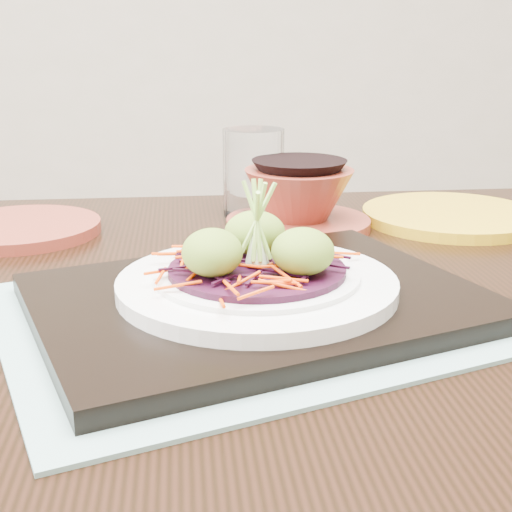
{
  "coord_description": "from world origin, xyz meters",
  "views": [
    {
      "loc": [
        0.0,
        -0.62,
        0.99
      ],
      "look_at": [
        0.03,
        -0.03,
        0.81
      ],
      "focal_mm": 50.0,
      "sensor_mm": 36.0,
      "label": 1
    }
  ],
  "objects_px": {
    "yellow_plate": "(451,216)",
    "water_glass": "(253,173)",
    "serving_tray": "(257,301)",
    "white_plate": "(257,283)",
    "terracotta_bowl_set": "(299,202)",
    "dining_table": "(258,384)",
    "terracotta_side_plate": "(19,228)"
  },
  "relations": [
    {
      "from": "terracotta_side_plate",
      "to": "yellow_plate",
      "type": "relative_size",
      "value": 0.85
    },
    {
      "from": "serving_tray",
      "to": "terracotta_bowl_set",
      "type": "bearing_deg",
      "value": 54.43
    },
    {
      "from": "terracotta_bowl_set",
      "to": "terracotta_side_plate",
      "type": "bearing_deg",
      "value": -178.33
    },
    {
      "from": "serving_tray",
      "to": "white_plate",
      "type": "relative_size",
      "value": 1.54
    },
    {
      "from": "terracotta_side_plate",
      "to": "yellow_plate",
      "type": "height_order",
      "value": "same"
    },
    {
      "from": "terracotta_side_plate",
      "to": "terracotta_bowl_set",
      "type": "height_order",
      "value": "terracotta_bowl_set"
    },
    {
      "from": "white_plate",
      "to": "yellow_plate",
      "type": "xyz_separation_m",
      "value": [
        0.26,
        0.31,
        -0.02
      ]
    },
    {
      "from": "white_plate",
      "to": "terracotta_side_plate",
      "type": "bearing_deg",
      "value": 135.82
    },
    {
      "from": "white_plate",
      "to": "water_glass",
      "type": "xyz_separation_m",
      "value": [
        0.01,
        0.35,
        0.03
      ]
    },
    {
      "from": "yellow_plate",
      "to": "white_plate",
      "type": "bearing_deg",
      "value": -130.51
    },
    {
      "from": "serving_tray",
      "to": "white_plate",
      "type": "distance_m",
      "value": 0.02
    },
    {
      "from": "terracotta_bowl_set",
      "to": "white_plate",
      "type": "bearing_deg",
      "value": -102.67
    },
    {
      "from": "yellow_plate",
      "to": "water_glass",
      "type": "bearing_deg",
      "value": 170.66
    },
    {
      "from": "dining_table",
      "to": "water_glass",
      "type": "height_order",
      "value": "water_glass"
    },
    {
      "from": "white_plate",
      "to": "yellow_plate",
      "type": "distance_m",
      "value": 0.4
    },
    {
      "from": "white_plate",
      "to": "water_glass",
      "type": "relative_size",
      "value": 2.1
    },
    {
      "from": "water_glass",
      "to": "terracotta_bowl_set",
      "type": "bearing_deg",
      "value": -53.97
    },
    {
      "from": "serving_tray",
      "to": "yellow_plate",
      "type": "distance_m",
      "value": 0.4
    },
    {
      "from": "serving_tray",
      "to": "terracotta_bowl_set",
      "type": "distance_m",
      "value": 0.28
    },
    {
      "from": "white_plate",
      "to": "terracotta_side_plate",
      "type": "relative_size",
      "value": 1.24
    },
    {
      "from": "water_glass",
      "to": "yellow_plate",
      "type": "bearing_deg",
      "value": -9.34
    },
    {
      "from": "white_plate",
      "to": "terracotta_bowl_set",
      "type": "height_order",
      "value": "terracotta_bowl_set"
    },
    {
      "from": "water_glass",
      "to": "terracotta_bowl_set",
      "type": "distance_m",
      "value": 0.09
    },
    {
      "from": "terracotta_side_plate",
      "to": "dining_table",
      "type": "bearing_deg",
      "value": -35.91
    },
    {
      "from": "water_glass",
      "to": "dining_table",
      "type": "bearing_deg",
      "value": -91.17
    },
    {
      "from": "water_glass",
      "to": "terracotta_side_plate",
      "type": "bearing_deg",
      "value": -163.92
    },
    {
      "from": "yellow_plate",
      "to": "serving_tray",
      "type": "bearing_deg",
      "value": -130.51
    },
    {
      "from": "dining_table",
      "to": "terracotta_side_plate",
      "type": "bearing_deg",
      "value": 140.17
    },
    {
      "from": "dining_table",
      "to": "yellow_plate",
      "type": "xyz_separation_m",
      "value": [
        0.26,
        0.24,
        0.11
      ]
    },
    {
      "from": "dining_table",
      "to": "serving_tray",
      "type": "xyz_separation_m",
      "value": [
        -0.0,
        -0.06,
        0.11
      ]
    },
    {
      "from": "terracotta_side_plate",
      "to": "terracotta_bowl_set",
      "type": "bearing_deg",
      "value": 1.67
    },
    {
      "from": "terracotta_bowl_set",
      "to": "yellow_plate",
      "type": "bearing_deg",
      "value": 8.69
    }
  ]
}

